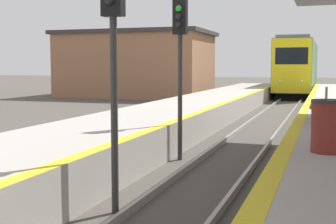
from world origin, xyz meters
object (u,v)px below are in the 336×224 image
train (298,67)px  bench (321,103)px  signal_mid (180,48)px  signal_near (113,38)px  trash_bin (328,126)px

train → bench: bearing=-85.5°
train → signal_mid: bearing=-92.4°
signal_mid → signal_near: bearing=-86.4°
train → signal_mid: (-1.29, -30.19, 0.58)m
signal_near → trash_bin: 4.06m
train → trash_bin: (2.39, -33.16, -0.94)m
signal_near → bench: (3.22, 6.66, -1.50)m
signal_near → bench: bearing=64.2°
bench → signal_mid: bearing=-150.1°
signal_mid → bench: (3.51, 2.02, -1.50)m
signal_mid → bench: 4.32m
signal_near → signal_mid: 4.65m
signal_mid → bench: bearing=29.9°
bench → train: bearing=94.5°
trash_bin → bench: trash_bin is taller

